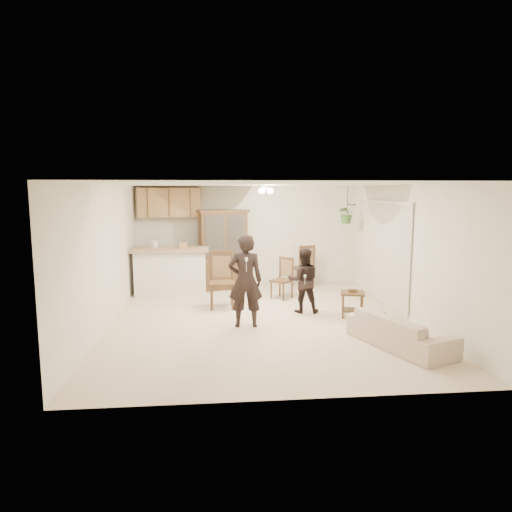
{
  "coord_description": "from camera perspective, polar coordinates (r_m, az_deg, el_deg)",
  "views": [
    {
      "loc": [
        -0.88,
        -8.16,
        2.4
      ],
      "look_at": [
        -0.06,
        0.4,
        1.15
      ],
      "focal_mm": 32.0,
      "sensor_mm": 36.0,
      "label": 1
    }
  ],
  "objects": [
    {
      "name": "hanging_plant",
      "position": [
        11.04,
        11.3,
        5.24
      ],
      "size": [
        0.43,
        0.37,
        0.48
      ],
      "primitive_type": "imported",
      "color": "#265522",
      "rests_on": "ceiling"
    },
    {
      "name": "wall_back",
      "position": [
        11.5,
        -1.08,
        2.52
      ],
      "size": [
        5.5,
        0.02,
        2.5
      ],
      "primitive_type": "cube",
      "color": "silver",
      "rests_on": "ground"
    },
    {
      "name": "bar_top",
      "position": [
        10.64,
        -10.68,
        0.82
      ],
      "size": [
        1.75,
        0.7,
        0.08
      ],
      "primitive_type": "cube",
      "color": "tan",
      "rests_on": "breakfast_bar"
    },
    {
      "name": "child",
      "position": [
        9.0,
        5.95,
        -2.83
      ],
      "size": [
        0.71,
        0.58,
        1.35
      ],
      "primitive_type": "imported",
      "rotation": [
        0.0,
        0.0,
        3.03
      ],
      "color": "black",
      "rests_on": "floor"
    },
    {
      "name": "floor",
      "position": [
        8.55,
        0.64,
        -8.05
      ],
      "size": [
        6.5,
        6.5,
        0.0
      ],
      "primitive_type": "plane",
      "color": "beige",
      "rests_on": "ground"
    },
    {
      "name": "sofa",
      "position": [
        7.4,
        17.58,
        -8.09
      ],
      "size": [
        1.36,
        2.01,
        0.73
      ],
      "primitive_type": "imported",
      "rotation": [
        0.0,
        0.0,
        1.94
      ],
      "color": "beige",
      "rests_on": "floor"
    },
    {
      "name": "wall_front",
      "position": [
        5.11,
        4.58,
        -4.75
      ],
      "size": [
        5.5,
        0.02,
        2.5
      ],
      "primitive_type": "cube",
      "color": "silver",
      "rests_on": "ground"
    },
    {
      "name": "chair_hutch_left",
      "position": [
        10.18,
        3.22,
        -3.9
      ],
      "size": [
        0.57,
        0.57,
        0.91
      ],
      "rotation": [
        0.0,
        0.0,
        -0.77
      ],
      "color": "#372414",
      "rests_on": "floor"
    },
    {
      "name": "chair_hutch_right",
      "position": [
        11.49,
        5.85,
        -2.34
      ],
      "size": [
        0.59,
        0.59,
        1.05
      ],
      "rotation": [
        0.0,
        0.0,
        3.47
      ],
      "color": "#372414",
      "rests_on": "floor"
    },
    {
      "name": "adult",
      "position": [
        7.97,
        -1.35,
        -2.58
      ],
      "size": [
        0.67,
        0.45,
        1.8
      ],
      "primitive_type": "imported",
      "rotation": [
        0.0,
        0.0,
        3.12
      ],
      "color": "black",
      "rests_on": "floor"
    },
    {
      "name": "side_table",
      "position": [
        8.9,
        11.94,
        -5.89
      ],
      "size": [
        0.54,
        0.54,
        0.54
      ],
      "rotation": [
        0.0,
        0.0,
        -0.27
      ],
      "color": "#372414",
      "rests_on": "floor"
    },
    {
      "name": "wall_right",
      "position": [
        9.0,
        18.34,
        0.5
      ],
      "size": [
        0.02,
        6.5,
        2.5
      ],
      "primitive_type": "cube",
      "color": "silver",
      "rests_on": "ground"
    },
    {
      "name": "china_hutch",
      "position": [
        11.1,
        -4.12,
        0.74
      ],
      "size": [
        1.3,
        0.75,
        1.93
      ],
      "rotation": [
        0.0,
        0.0,
        0.25
      ],
      "color": "#372414",
      "rests_on": "floor"
    },
    {
      "name": "controller_child",
      "position": [
        8.69,
        6.14,
        -2.52
      ],
      "size": [
        0.05,
        0.11,
        0.03
      ],
      "primitive_type": "cube",
      "rotation": [
        0.0,
        0.0,
        3.03
      ],
      "color": "white",
      "rests_on": "child"
    },
    {
      "name": "plant_cord",
      "position": [
        11.03,
        11.35,
        6.93
      ],
      "size": [
        0.01,
        0.01,
        0.65
      ],
      "primitive_type": "cylinder",
      "color": "black",
      "rests_on": "ceiling"
    },
    {
      "name": "ceiling_fixture",
      "position": [
        9.42,
        1.1,
        8.26
      ],
      "size": [
        0.36,
        0.36,
        0.2
      ],
      "primitive_type": null,
      "color": "#F7DEB9",
      "rests_on": "ceiling"
    },
    {
      "name": "upper_cabinets",
      "position": [
        11.28,
        -10.76,
        6.59
      ],
      "size": [
        1.5,
        0.34,
        0.7
      ],
      "primitive_type": "cube",
      "color": "#9B6B43",
      "rests_on": "wall_back"
    },
    {
      "name": "breakfast_bar",
      "position": [
        10.72,
        -10.61,
        -2.09
      ],
      "size": [
        1.6,
        0.55,
        1.0
      ],
      "primitive_type": "cube",
      "color": "silver",
      "rests_on": "floor"
    },
    {
      "name": "wall_left",
      "position": [
        8.44,
        -18.23,
        0.02
      ],
      "size": [
        0.02,
        6.5,
        2.5
      ],
      "primitive_type": "cube",
      "color": "silver",
      "rests_on": "ground"
    },
    {
      "name": "ceiling",
      "position": [
        8.2,
        0.67,
        8.96
      ],
      "size": [
        5.5,
        6.5,
        0.02
      ],
      "primitive_type": "cube",
      "color": "white",
      "rests_on": "wall_back"
    },
    {
      "name": "vertical_blinds",
      "position": [
        9.83,
        15.99,
        0.34
      ],
      "size": [
        0.06,
        2.3,
        2.1
      ],
      "primitive_type": null,
      "color": "beige",
      "rests_on": "wall_right"
    },
    {
      "name": "chair_bar",
      "position": [
        9.4,
        -4.29,
        -4.52
      ],
      "size": [
        0.52,
        0.52,
        1.15
      ],
      "rotation": [
        0.0,
        0.0,
        -0.02
      ],
      "color": "#372414",
      "rests_on": "floor"
    },
    {
      "name": "controller_adult",
      "position": [
        7.53,
        -1.21,
        -0.42
      ],
      "size": [
        0.05,
        0.14,
        0.04
      ],
      "primitive_type": "cube",
      "rotation": [
        0.0,
        0.0,
        3.12
      ],
      "color": "white",
      "rests_on": "adult"
    }
  ]
}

